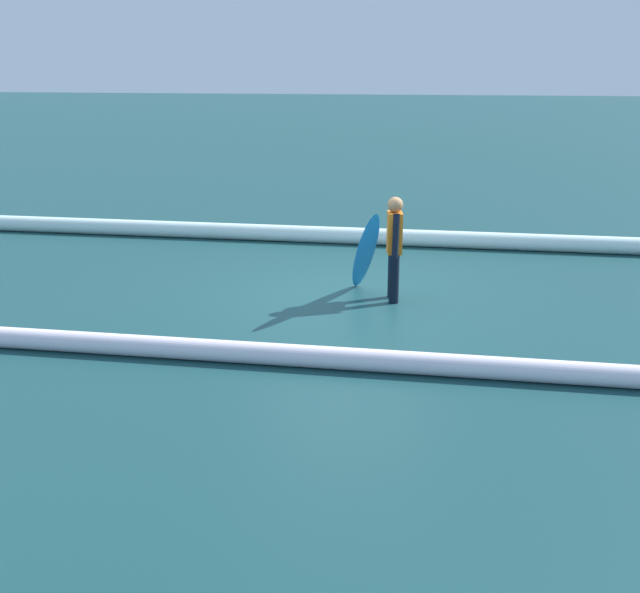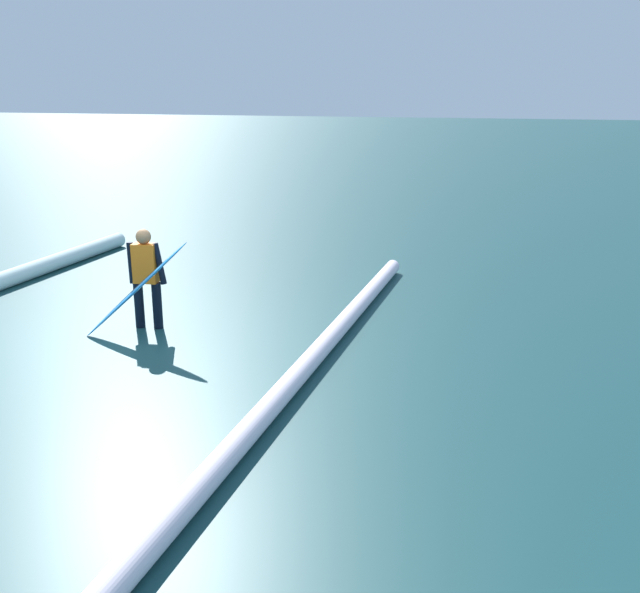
# 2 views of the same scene
# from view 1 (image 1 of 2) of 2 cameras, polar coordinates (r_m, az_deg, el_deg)

# --- Properties ---
(ground_plane) EXTENTS (159.40, 159.40, 0.00)m
(ground_plane) POSITION_cam_1_polar(r_m,az_deg,el_deg) (11.71, 1.80, 0.14)
(ground_plane) COLOR #184143
(surfer) EXTENTS (0.25, 0.57, 1.49)m
(surfer) POSITION_cam_1_polar(r_m,az_deg,el_deg) (11.28, 5.34, 3.83)
(surfer) COLOR black
(surfer) RESTS_ON ground_plane
(surfboard) EXTENTS (0.70, 1.55, 1.42)m
(surfboard) POSITION_cam_1_polar(r_m,az_deg,el_deg) (11.28, 3.26, 3.15)
(surfboard) COLOR #268CE5
(surfboard) RESTS_ON ground_plane
(wave_crest_foreground) EXTENTS (14.92, 0.37, 0.31)m
(wave_crest_foreground) POSITION_cam_1_polar(r_m,az_deg,el_deg) (15.29, -3.46, 4.57)
(wave_crest_foreground) COLOR white
(wave_crest_foreground) RESTS_ON ground_plane
(wave_crest_midground) EXTENTS (14.67, 0.31, 0.25)m
(wave_crest_midground) POSITION_cam_1_polar(r_m,az_deg,el_deg) (9.59, -14.66, -3.31)
(wave_crest_midground) COLOR white
(wave_crest_midground) RESTS_ON ground_plane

